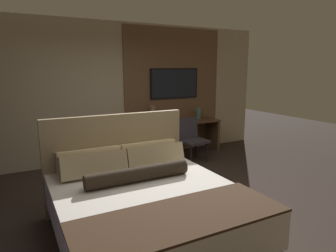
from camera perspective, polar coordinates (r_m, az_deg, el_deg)
name	(u,v)px	position (r m, az deg, el deg)	size (l,w,h in m)	color
ground_plane	(172,208)	(4.25, 0.71, -15.26)	(16.00, 16.00, 0.00)	#332823
wall_back_tv_panel	(120,92)	(6.30, -9.11, 6.44)	(7.20, 0.09, 2.80)	#BCAD8E
bed	(145,207)	(3.45, -4.37, -15.10)	(1.92, 2.14, 1.28)	#33281E
desk	(179,131)	(6.66, 2.12, -1.02)	(1.84, 0.55, 0.73)	brown
tv	(174,83)	(6.72, 1.22, 8.10)	(1.18, 0.04, 0.66)	black
desk_chair	(191,136)	(6.16, 4.36, -1.90)	(0.55, 0.55, 0.87)	#38333D
vase_tall	(153,114)	(6.33, -2.93, 2.22)	(0.12, 0.12, 0.39)	#846647
vase_short	(198,113)	(6.92, 5.81, 2.41)	(0.11, 0.11, 0.26)	#4C706B
book	(167,122)	(6.40, -0.18, 0.71)	(0.25, 0.20, 0.03)	#332D28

